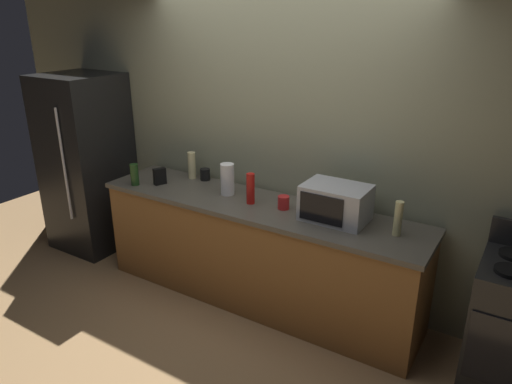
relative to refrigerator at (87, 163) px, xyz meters
name	(u,v)px	position (x,y,z in m)	size (l,w,h in m)	color
ground_plane	(230,321)	(2.05, -0.40, -0.90)	(8.00, 8.00, 0.00)	#A87F51
back_wall	(282,139)	(2.05, 0.41, 0.45)	(6.40, 0.10, 2.70)	gray
counter_run	(256,252)	(2.05, 0.00, -0.45)	(2.84, 0.64, 0.90)	brown
refrigerator	(87,163)	(0.00, 0.00, 0.00)	(0.72, 0.73, 1.80)	black
microwave	(336,203)	(2.72, 0.05, 0.13)	(0.48, 0.35, 0.27)	#B7BABF
paper_towel_roll	(227,179)	(1.73, 0.05, 0.13)	(0.12, 0.12, 0.27)	white
cordless_phone	(160,176)	(1.07, -0.07, 0.07)	(0.05, 0.11, 0.15)	black
bottle_hot_sauce	(251,189)	(2.01, -0.02, 0.13)	(0.07, 0.07, 0.25)	red
bottle_vinegar	(398,219)	(3.19, 0.03, 0.13)	(0.06, 0.06, 0.25)	beige
bottle_hand_soap	(192,165)	(1.21, 0.21, 0.13)	(0.07, 0.07, 0.25)	beige
bottle_wine	(135,175)	(0.89, -0.20, 0.10)	(0.07, 0.07, 0.19)	#1E3F19
mug_black	(205,174)	(1.34, 0.24, 0.05)	(0.09, 0.09, 0.11)	black
mug_red	(284,202)	(2.29, 0.02, 0.05)	(0.09, 0.09, 0.11)	red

